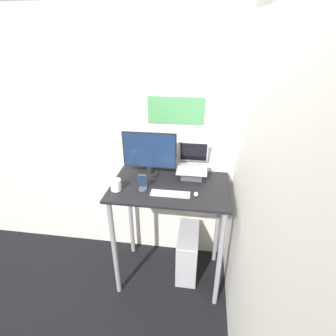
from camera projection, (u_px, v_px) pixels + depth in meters
The scene contains 11 objects.
ground_plane at pixel (165, 301), 2.59m from camera, with size 12.00×12.00×0.00m, color black.
wall_back at pixel (176, 150), 2.66m from camera, with size 6.00×0.06×2.60m.
wall_side_right at pixel (248, 195), 1.92m from camera, with size 0.05×6.00×2.60m.
desk at pixel (170, 207), 2.48m from camera, with size 1.07×0.67×1.12m.
laptop at pixel (192, 169), 2.49m from camera, with size 0.28×0.30×0.31m.
monitor at pixel (149, 154), 2.46m from camera, with size 0.51×0.16×0.43m.
keyboard at pixel (170, 194), 2.24m from camera, with size 0.34×0.09×0.02m.
mouse at pixel (196, 194), 2.22m from camera, with size 0.04×0.06×0.03m.
cell_phone at pixel (143, 185), 2.29m from camera, with size 0.08×0.08×0.15m.
computer_tower at pixel (188, 252), 2.81m from camera, with size 0.21×0.48×0.53m.
mug at pixel (116, 185), 2.29m from camera, with size 0.09×0.09×0.10m.
Camera 1 is at (0.27, -1.68, 2.34)m, focal length 28.00 mm.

